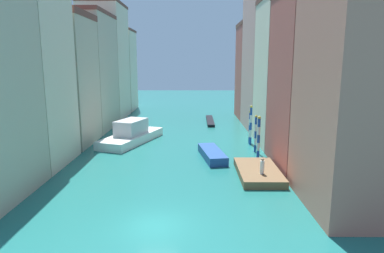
{
  "coord_description": "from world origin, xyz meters",
  "views": [
    {
      "loc": [
        2.37,
        -19.49,
        10.0
      ],
      "look_at": [
        2.06,
        25.02,
        1.5
      ],
      "focal_mm": 31.81,
      "sensor_mm": 36.0,
      "label": 1
    }
  ],
  "objects": [
    {
      "name": "building_right_3",
      "position": [
        13.56,
        31.7,
        10.68
      ],
      "size": [
        6.93,
        11.9,
        21.34
      ],
      "color": "tan",
      "rests_on": "ground"
    },
    {
      "name": "building_left_3",
      "position": [
        -13.56,
        31.48,
        8.57
      ],
      "size": [
        6.93,
        11.26,
        17.13
      ],
      "color": "#BCB299",
      "rests_on": "ground"
    },
    {
      "name": "mooring_pole_0",
      "position": [
        9.07,
        15.08,
        2.3
      ],
      "size": [
        0.33,
        0.33,
        4.5
      ],
      "color": "#1E479E",
      "rests_on": "ground"
    },
    {
      "name": "building_right_1",
      "position": [
        13.56,
        12.5,
        8.37
      ],
      "size": [
        6.93,
        9.16,
        16.71
      ],
      "color": "#B25147",
      "rests_on": "ground"
    },
    {
      "name": "mooring_pole_1",
      "position": [
        9.21,
        17.68,
        2.13
      ],
      "size": [
        0.27,
        0.27,
        4.19
      ],
      "color": "#1E479E",
      "rests_on": "ground"
    },
    {
      "name": "mooring_pole_3",
      "position": [
        9.31,
        21.87,
        2.12
      ],
      "size": [
        0.39,
        0.39,
        4.13
      ],
      "color": "#1E479E",
      "rests_on": "ground"
    },
    {
      "name": "building_left_5",
      "position": [
        -13.56,
        51.83,
        8.25
      ],
      "size": [
        6.93,
        8.39,
        16.48
      ],
      "color": "beige",
      "rests_on": "ground"
    },
    {
      "name": "vaporetto_white",
      "position": [
        -5.56,
        22.34,
        1.0
      ],
      "size": [
        7.05,
        11.34,
        2.85
      ],
      "color": "white",
      "rests_on": "ground"
    },
    {
      "name": "motorboat_0",
      "position": [
        4.25,
        15.11,
        0.44
      ],
      "size": [
        2.93,
        6.73,
        0.88
      ],
      "color": "#234C93",
      "rests_on": "ground"
    },
    {
      "name": "gondola_black",
      "position": [
        5.03,
        36.95,
        0.21
      ],
      "size": [
        1.17,
        9.63,
        0.42
      ],
      "color": "black",
      "rests_on": "ground"
    },
    {
      "name": "building_left_2",
      "position": [
        -13.56,
        21.59,
        7.89
      ],
      "size": [
        6.93,
        8.61,
        15.76
      ],
      "color": "#BCB299",
      "rests_on": "ground"
    },
    {
      "name": "waterfront_dock",
      "position": [
        8.08,
        9.56,
        0.33
      ],
      "size": [
        3.57,
        7.04,
        0.65
      ],
      "color": "brown",
      "rests_on": "ground"
    },
    {
      "name": "building_right_0",
      "position": [
        13.56,
        3.26,
        8.56
      ],
      "size": [
        6.93,
        9.25,
        17.1
      ],
      "color": "#C6705B",
      "rests_on": "ground"
    },
    {
      "name": "building_left_4",
      "position": [
        -13.56,
        42.22,
        10.04
      ],
      "size": [
        6.93,
        10.13,
        20.06
      ],
      "color": "beige",
      "rests_on": "ground"
    },
    {
      "name": "building_left_1",
      "position": [
        -13.56,
        12.9,
        8.66
      ],
      "size": [
        6.93,
        8.03,
        17.29
      ],
      "color": "beige",
      "rests_on": "ground"
    },
    {
      "name": "building_right_4",
      "position": [
        13.56,
        42.04,
        8.36
      ],
      "size": [
        6.93,
        8.83,
        16.69
      ],
      "color": "#B25147",
      "rests_on": "ground"
    },
    {
      "name": "ground_plane",
      "position": [
        0.0,
        24.5,
        0.0
      ],
      "size": [
        154.0,
        154.0,
        0.0
      ],
      "primitive_type": "plane",
      "color": "#1E6B66"
    },
    {
      "name": "building_right_2",
      "position": [
        13.56,
        21.45,
        8.74
      ],
      "size": [
        6.93,
        8.7,
        17.46
      ],
      "color": "beige",
      "rests_on": "ground"
    },
    {
      "name": "mooring_pole_2",
      "position": [
        9.24,
        21.16,
        2.46
      ],
      "size": [
        0.3,
        0.3,
        4.83
      ],
      "color": "#1E479E",
      "rests_on": "ground"
    },
    {
      "name": "person_on_dock",
      "position": [
        8.12,
        8.11,
        1.29
      ],
      "size": [
        0.36,
        0.36,
        1.39
      ],
      "color": "white",
      "rests_on": "waterfront_dock"
    }
  ]
}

